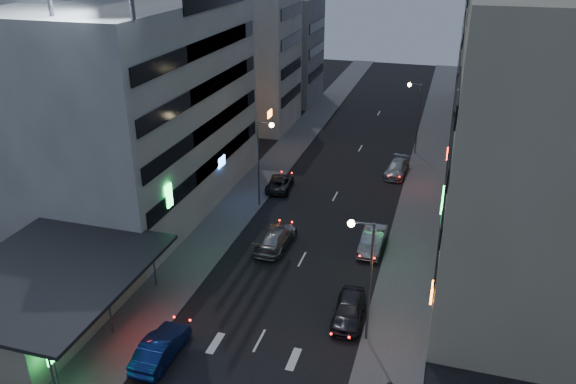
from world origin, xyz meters
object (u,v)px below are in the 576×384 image
at_px(parked_car_right_far, 397,168).
at_px(road_car_blue, 161,348).
at_px(parked_car_right_mid, 373,241).
at_px(parked_car_right_near, 349,309).
at_px(road_car_silver, 275,237).
at_px(parked_car_left, 280,183).

bearing_deg(parked_car_right_far, road_car_blue, -102.79).
xyz_separation_m(parked_car_right_mid, parked_car_right_far, (0.05, 16.04, -0.05)).
relative_size(parked_car_right_near, road_car_blue, 0.97).
xyz_separation_m(parked_car_right_mid, road_car_silver, (-7.53, -1.76, 0.03)).
distance_m(parked_car_right_near, road_car_silver, 10.71).
height_order(parked_car_right_mid, road_car_blue, road_car_blue).
relative_size(parked_car_right_near, parked_car_left, 0.98).
relative_size(parked_car_left, parked_car_right_far, 0.95).
xyz_separation_m(parked_car_left, parked_car_right_far, (10.60, 6.95, 0.06)).
distance_m(parked_car_right_mid, road_car_silver, 7.73).
height_order(parked_car_right_far, road_car_silver, road_car_silver).
xyz_separation_m(road_car_blue, road_car_silver, (2.42, 14.48, 0.02)).
bearing_deg(parked_car_left, road_car_silver, 99.29).
xyz_separation_m(parked_car_right_near, road_car_blue, (-9.87, -6.80, -0.00)).
relative_size(parked_car_right_mid, road_car_blue, 0.98).
height_order(parked_car_right_near, parked_car_right_far, parked_car_right_near).
bearing_deg(road_car_blue, parked_car_right_near, -145.61).
bearing_deg(parked_car_right_near, road_car_silver, 131.74).
bearing_deg(parked_car_right_near, parked_car_left, 117.10).
bearing_deg(road_car_silver, parked_car_right_near, 135.82).
relative_size(parked_car_right_mid, parked_car_right_far, 0.95).
height_order(parked_car_right_mid, parked_car_left, parked_car_right_mid).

